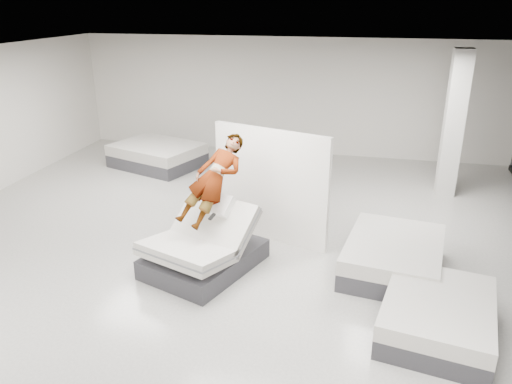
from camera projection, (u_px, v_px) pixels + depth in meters
room at (214, 179)px, 7.52m from camera, size 14.00×14.04×3.20m
hero_bed at (203, 249)px, 8.09m from camera, size 1.92×2.19×1.16m
person at (214, 195)px, 8.03m from camera, size 1.12×1.68×1.39m
remote at (212, 217)px, 7.72m from camera, size 0.10×0.15×0.08m
divider_panel at (270, 185)px, 8.89m from camera, size 2.18×0.82×2.06m
flat_bed_right_far at (393, 256)px, 8.03m from camera, size 1.72×2.13×0.53m
flat_bed_right_near at (437, 316)px, 6.55m from camera, size 1.66×2.02×0.50m
flat_bed_left_far at (157, 155)px, 13.13m from camera, size 2.56×2.23×0.59m
column at (454, 125)px, 10.77m from camera, size 0.40×0.40×3.20m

